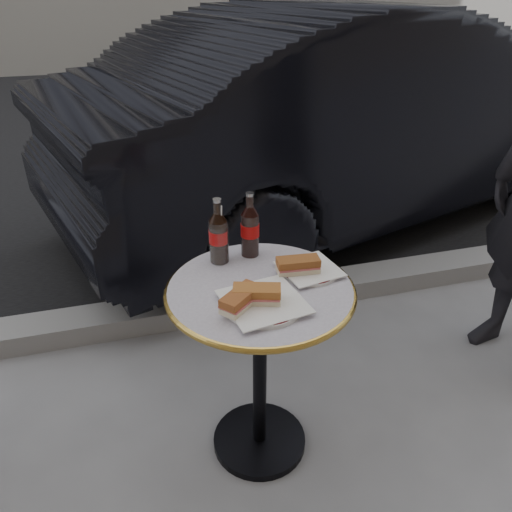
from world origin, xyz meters
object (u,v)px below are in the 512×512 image
object	(u,v)px
plate_left	(264,304)
parked_car	(364,114)
cola_bottle_right	(250,224)
cola_glass	(219,243)
cola_bottle_left	(218,231)
plate_right	(309,271)
bistro_table	(260,372)

from	to	relation	value
plate_left	parked_car	xyz separation A→B (m)	(1.37, 2.10, -0.01)
plate_left	cola_bottle_right	size ratio (longest dim) A/B	1.03
plate_left	cola_glass	size ratio (longest dim) A/B	1.75
plate_left	cola_glass	world-z (taller)	cola_glass
cola_bottle_left	cola_bottle_right	bearing A→B (deg)	8.93
plate_left	cola_glass	distance (m)	0.32
cola_bottle_right	cola_glass	distance (m)	0.13
plate_left	cola_bottle_left	distance (m)	0.33
plate_right	cola_bottle_left	size ratio (longest dim) A/B	0.82
plate_right	cola_glass	xyz separation A→B (m)	(-0.28, 0.16, 0.06)
cola_glass	cola_bottle_right	bearing A→B (deg)	8.43
plate_right	cola_bottle_right	xyz separation A→B (m)	(-0.16, 0.17, 0.11)
plate_left	plate_right	world-z (taller)	plate_left
plate_right	parked_car	bearing A→B (deg)	59.09
plate_right	cola_glass	distance (m)	0.33
bistro_table	cola_glass	size ratio (longest dim) A/B	5.23
parked_car	cola_bottle_right	bearing A→B (deg)	126.06
plate_left	bistro_table	bearing A→B (deg)	79.70
plate_right	cola_bottle_left	world-z (taller)	cola_bottle_left
bistro_table	cola_glass	world-z (taller)	cola_glass
plate_right	cola_bottle_right	world-z (taller)	cola_bottle_right
plate_left	cola_bottle_right	xyz separation A→B (m)	(0.04, 0.32, 0.11)
bistro_table	cola_bottle_left	size ratio (longest dim) A/B	3.08
cola_glass	parked_car	distance (m)	2.31
cola_bottle_left	parked_car	bearing A→B (deg)	51.14
cola_bottle_left	cola_glass	world-z (taller)	cola_bottle_left
plate_right	cola_bottle_right	distance (m)	0.26
plate_right	parked_car	distance (m)	2.27
bistro_table	cola_bottle_right	bearing A→B (deg)	83.53
bistro_table	cola_bottle_right	size ratio (longest dim) A/B	3.06
bistro_table	cola_glass	xyz separation A→B (m)	(-0.09, 0.20, 0.44)
cola_glass	plate_left	bearing A→B (deg)	-76.56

